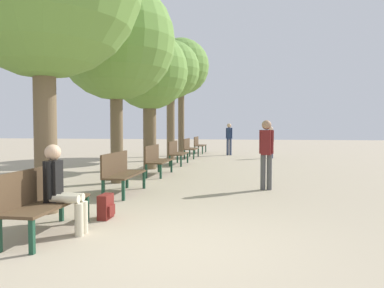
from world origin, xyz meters
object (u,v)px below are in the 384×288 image
bench_row_3 (176,151)px  backpack (106,207)px  pedestrian_mid (271,140)px  tree_row_4 (181,67)px  person_seated (61,186)px  bench_row_1 (121,170)px  tree_row_2 (149,72)px  tree_row_1 (116,41)px  bench_row_0 (41,197)px  pedestrian_far (229,137)px  bench_row_4 (189,147)px  bench_row_5 (199,144)px  pedestrian_near (266,150)px  tree_row_3 (171,71)px  bench_row_2 (156,158)px

bench_row_3 → backpack: bearing=-86.5°
pedestrian_mid → backpack: bearing=-105.1°
tree_row_4 → person_seated: size_ratio=4.78×
bench_row_1 → tree_row_2: 5.91m
backpack → tree_row_2: bearing=99.5°
tree_row_1 → pedestrian_mid: bearing=62.1°
bench_row_0 → pedestrian_far: bearing=83.1°
bench_row_4 → tree_row_4: bearing=115.7°
bench_row_5 → bench_row_0: bearing=-90.0°
tree_row_1 → pedestrian_far: tree_row_1 is taller
person_seated → pedestrian_mid: bearing=74.7°
backpack → pedestrian_mid: size_ratio=0.26×
tree_row_1 → pedestrian_near: tree_row_1 is taller
pedestrian_near → pedestrian_far: (-1.51, 11.00, 0.01)m
person_seated → bench_row_5: bearing=90.9°
person_seated → pedestrian_mid: (3.73, 13.65, 0.20)m
bench_row_5 → tree_row_1: size_ratio=0.30×
tree_row_3 → tree_row_1: bearing=-90.0°
bench_row_5 → bench_row_1: bearing=-90.0°
bench_row_2 → tree_row_1: (-0.68, -1.75, 3.34)m
bench_row_4 → pedestrian_far: size_ratio=0.96×
pedestrian_mid → bench_row_4: bearing=-175.2°
tree_row_2 → tree_row_4: size_ratio=0.80×
bench_row_0 → pedestrian_near: 5.56m
pedestrian_near → bench_row_3: bearing=120.8°
person_seated → backpack: 1.11m
pedestrian_far → pedestrian_mid: bearing=-38.1°
person_seated → bench_row_0: bearing=-159.5°
bench_row_3 → pedestrian_mid: bearing=42.8°
tree_row_1 → pedestrian_far: bearing=76.4°
tree_row_4 → bench_row_2: bearing=-85.2°
bench_row_4 → backpack: 12.38m
bench_row_5 → backpack: (0.56, -15.72, -0.34)m
bench_row_5 → person_seated: bearing=-89.1°
tree_row_2 → tree_row_3: size_ratio=0.91×
tree_row_1 → pedestrian_mid: tree_row_1 is taller
bench_row_1 → pedestrian_mid: (3.98, 10.39, 0.35)m
tree_row_3 → person_seated: bearing=-85.6°
pedestrian_mid → bench_row_2: bearing=-119.5°
bench_row_2 → tree_row_3: size_ratio=0.30×
tree_row_4 → person_seated: 15.28m
backpack → pedestrian_near: (2.81, 3.37, 0.78)m
tree_row_1 → bench_row_3: bearing=82.5°
person_seated → bench_row_4: bearing=91.1°
bench_row_5 → tree_row_4: bearing=-109.2°
bench_row_2 → tree_row_1: bearing=-111.1°
bench_row_3 → bench_row_5: same height
bench_row_4 → bench_row_3: bearing=-90.0°
bench_row_1 → tree_row_1: size_ratio=0.30×
tree_row_2 → pedestrian_near: tree_row_2 is taller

